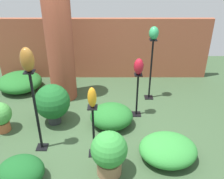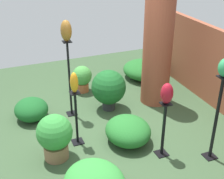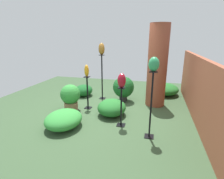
{
  "view_description": "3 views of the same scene",
  "coord_description": "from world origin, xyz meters",
  "px_view_note": "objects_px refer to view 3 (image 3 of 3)",
  "views": [
    {
      "loc": [
        0.24,
        -4.03,
        3.29
      ],
      "look_at": [
        0.24,
        0.05,
        0.97
      ],
      "focal_mm": 42.0,
      "sensor_mm": 36.0,
      "label": 1
    },
    {
      "loc": [
        4.31,
        -1.66,
        3.34
      ],
      "look_at": [
        -0.28,
        0.19,
        0.81
      ],
      "focal_mm": 50.0,
      "sensor_mm": 36.0,
      "label": 2
    },
    {
      "loc": [
        4.61,
        1.43,
        2.09
      ],
      "look_at": [
        0.08,
        0.26,
        0.7
      ],
      "focal_mm": 28.0,
      "sensor_mm": 36.0,
      "label": 3
    }
  ],
  "objects_px": {
    "pedestal_jade": "(151,108)",
    "art_vase_amber": "(87,71)",
    "art_vase_jade": "(154,64)",
    "potted_plant_near_pillar": "(121,84)",
    "art_vase_bronze": "(102,49)",
    "potted_plant_mid_left": "(70,96)",
    "pedestal_amber": "(88,94)",
    "brick_pillar": "(157,66)",
    "potted_plant_front_left": "(123,87)",
    "pedestal_ruby": "(121,109)",
    "pedestal_bronze": "(102,79)",
    "art_vase_ruby": "(122,81)"
  },
  "relations": [
    {
      "from": "pedestal_ruby",
      "to": "potted_plant_mid_left",
      "type": "height_order",
      "value": "pedestal_ruby"
    },
    {
      "from": "brick_pillar",
      "to": "art_vase_jade",
      "type": "bearing_deg",
      "value": -2.01
    },
    {
      "from": "pedestal_jade",
      "to": "art_vase_jade",
      "type": "height_order",
      "value": "art_vase_jade"
    },
    {
      "from": "art_vase_bronze",
      "to": "potted_plant_near_pillar",
      "type": "xyz_separation_m",
      "value": [
        -0.89,
        0.51,
        -1.39
      ]
    },
    {
      "from": "pedestal_ruby",
      "to": "pedestal_bronze",
      "type": "distance_m",
      "value": 2.11
    },
    {
      "from": "art_vase_bronze",
      "to": "art_vase_amber",
      "type": "bearing_deg",
      "value": -9.29
    },
    {
      "from": "art_vase_bronze",
      "to": "pedestal_jade",
      "type": "bearing_deg",
      "value": 39.07
    },
    {
      "from": "brick_pillar",
      "to": "art_vase_jade",
      "type": "xyz_separation_m",
      "value": [
        2.03,
        -0.07,
        0.35
      ]
    },
    {
      "from": "pedestal_jade",
      "to": "art_vase_amber",
      "type": "height_order",
      "value": "pedestal_jade"
    },
    {
      "from": "brick_pillar",
      "to": "art_vase_ruby",
      "type": "height_order",
      "value": "brick_pillar"
    },
    {
      "from": "brick_pillar",
      "to": "potted_plant_near_pillar",
      "type": "distance_m",
      "value": 1.9
    },
    {
      "from": "brick_pillar",
      "to": "pedestal_ruby",
      "type": "height_order",
      "value": "brick_pillar"
    },
    {
      "from": "art_vase_amber",
      "to": "art_vase_ruby",
      "type": "distance_m",
      "value": 1.47
    },
    {
      "from": "art_vase_amber",
      "to": "potted_plant_mid_left",
      "type": "relative_size",
      "value": 0.45
    },
    {
      "from": "potted_plant_mid_left",
      "to": "pedestal_amber",
      "type": "bearing_deg",
      "value": 121.51
    },
    {
      "from": "pedestal_jade",
      "to": "art_vase_amber",
      "type": "xyz_separation_m",
      "value": [
        -1.2,
        -1.91,
        0.49
      ]
    },
    {
      "from": "potted_plant_near_pillar",
      "to": "potted_plant_mid_left",
      "type": "bearing_deg",
      "value": -27.44
    },
    {
      "from": "art_vase_ruby",
      "to": "potted_plant_mid_left",
      "type": "xyz_separation_m",
      "value": [
        -0.57,
        -1.64,
        -0.71
      ]
    },
    {
      "from": "pedestal_bronze",
      "to": "art_vase_ruby",
      "type": "xyz_separation_m",
      "value": [
        1.8,
        1.05,
        0.43
      ]
    },
    {
      "from": "pedestal_bronze",
      "to": "art_vase_bronze",
      "type": "height_order",
      "value": "art_vase_bronze"
    },
    {
      "from": "brick_pillar",
      "to": "art_vase_ruby",
      "type": "distance_m",
      "value": 1.85
    },
    {
      "from": "pedestal_jade",
      "to": "art_vase_bronze",
      "type": "bearing_deg",
      "value": -140.93
    },
    {
      "from": "brick_pillar",
      "to": "art_vase_bronze",
      "type": "xyz_separation_m",
      "value": [
        -0.13,
        -1.83,
        0.49
      ]
    },
    {
      "from": "pedestal_ruby",
      "to": "potted_plant_mid_left",
      "type": "relative_size",
      "value": 1.24
    },
    {
      "from": "art_vase_amber",
      "to": "art_vase_ruby",
      "type": "height_order",
      "value": "art_vase_amber"
    },
    {
      "from": "art_vase_amber",
      "to": "pedestal_bronze",
      "type": "bearing_deg",
      "value": 170.71
    },
    {
      "from": "art_vase_bronze",
      "to": "potted_plant_near_pillar",
      "type": "relative_size",
      "value": 0.63
    },
    {
      "from": "art_vase_amber",
      "to": "pedestal_jade",
      "type": "bearing_deg",
      "value": 57.98
    },
    {
      "from": "pedestal_jade",
      "to": "pedestal_bronze",
      "type": "xyz_separation_m",
      "value": [
        -2.16,
        -1.76,
        0.04
      ]
    },
    {
      "from": "art_vase_jade",
      "to": "art_vase_bronze",
      "type": "bearing_deg",
      "value": -140.93
    },
    {
      "from": "pedestal_bronze",
      "to": "art_vase_bronze",
      "type": "distance_m",
      "value": 1.02
    },
    {
      "from": "art_vase_bronze",
      "to": "potted_plant_front_left",
      "type": "relative_size",
      "value": 0.46
    },
    {
      "from": "art_vase_bronze",
      "to": "potted_plant_mid_left",
      "type": "xyz_separation_m",
      "value": [
        1.23,
        -0.59,
        -1.31
      ]
    },
    {
      "from": "pedestal_amber",
      "to": "art_vase_amber",
      "type": "distance_m",
      "value": 0.72
    },
    {
      "from": "brick_pillar",
      "to": "potted_plant_front_left",
      "type": "bearing_deg",
      "value": -92.39
    },
    {
      "from": "pedestal_jade",
      "to": "art_vase_ruby",
      "type": "bearing_deg",
      "value": -117.05
    },
    {
      "from": "pedestal_jade",
      "to": "potted_plant_front_left",
      "type": "bearing_deg",
      "value": -154.76
    },
    {
      "from": "brick_pillar",
      "to": "pedestal_amber",
      "type": "height_order",
      "value": "brick_pillar"
    },
    {
      "from": "art_vase_amber",
      "to": "art_vase_jade",
      "type": "relative_size",
      "value": 1.25
    },
    {
      "from": "pedestal_amber",
      "to": "pedestal_ruby",
      "type": "bearing_deg",
      "value": 55.31
    },
    {
      "from": "pedestal_bronze",
      "to": "pedestal_ruby",
      "type": "bearing_deg",
      "value": 30.24
    },
    {
      "from": "brick_pillar",
      "to": "pedestal_jade",
      "type": "bearing_deg",
      "value": -2.01
    },
    {
      "from": "art_vase_amber",
      "to": "potted_plant_mid_left",
      "type": "bearing_deg",
      "value": -58.49
    },
    {
      "from": "potted_plant_mid_left",
      "to": "pedestal_jade",
      "type": "bearing_deg",
      "value": 68.39
    },
    {
      "from": "potted_plant_mid_left",
      "to": "pedestal_ruby",
      "type": "bearing_deg",
      "value": 70.85
    },
    {
      "from": "art_vase_ruby",
      "to": "potted_plant_near_pillar",
      "type": "height_order",
      "value": "art_vase_ruby"
    },
    {
      "from": "pedestal_bronze",
      "to": "potted_plant_front_left",
      "type": "xyz_separation_m",
      "value": [
        0.09,
        0.78,
        -0.23
      ]
    },
    {
      "from": "art_vase_amber",
      "to": "potted_plant_near_pillar",
      "type": "bearing_deg",
      "value": 160.25
    },
    {
      "from": "art_vase_ruby",
      "to": "art_vase_jade",
      "type": "bearing_deg",
      "value": 62.95
    },
    {
      "from": "art_vase_amber",
      "to": "art_vase_ruby",
      "type": "relative_size",
      "value": 1.05
    }
  ]
}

